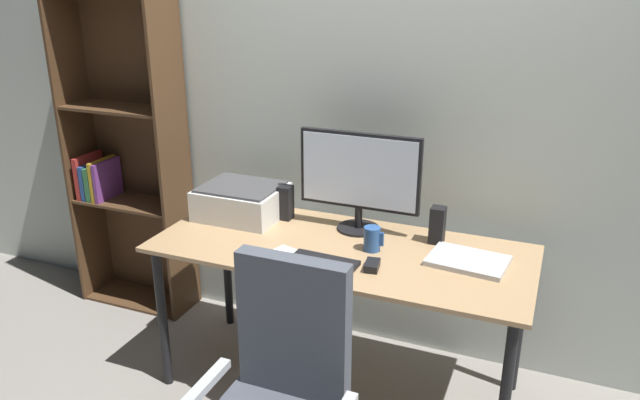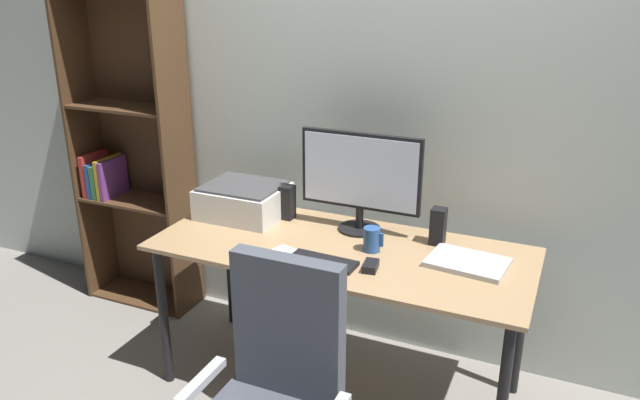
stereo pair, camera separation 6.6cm
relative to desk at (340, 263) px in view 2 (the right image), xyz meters
The scene contains 13 objects.
ground_plane 0.66m from the desk, ahead, with size 12.00×12.00×0.00m, color gray.
back_wall 0.83m from the desk, 90.00° to the left, with size 6.40×0.10×2.60m, color beige.
desk is the anchor object (origin of this frame).
monitor 0.41m from the desk, 87.93° to the left, with size 0.58×0.20×0.47m.
keyboard 0.20m from the desk, 92.01° to the right, with size 0.29×0.11×0.02m, color black.
mouse 0.27m from the desk, 38.37° to the right, with size 0.06×0.10×0.03m, color black.
coffee_mug 0.19m from the desk, ahead, with size 0.09×0.07×0.11m.
laptop 0.56m from the desk, ahead, with size 0.32×0.23×0.02m, color #B7BABC.
speaker_left 0.45m from the desk, 150.65° to the left, with size 0.06×0.07×0.17m, color black.
speaker_right 0.47m from the desk, 28.35° to the left, with size 0.06×0.07×0.17m, color black.
printer 0.63m from the desk, 165.01° to the left, with size 0.40×0.34×0.16m.
paper_sheet 0.33m from the desk, 126.82° to the right, with size 0.21×0.30×0.00m, color white.
bookshelf 1.50m from the desk, 166.15° to the left, with size 0.67×0.28×1.83m.
Camera 2 is at (0.91, -2.29, 1.88)m, focal length 34.24 mm.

